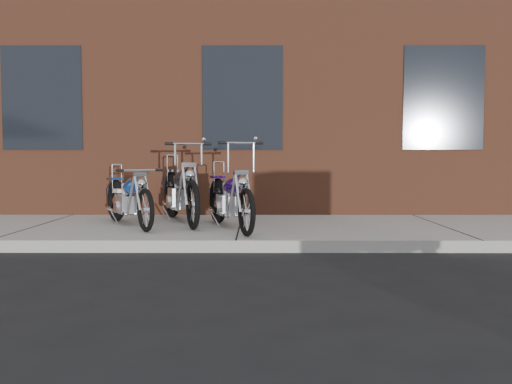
{
  "coord_description": "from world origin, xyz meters",
  "views": [
    {
      "loc": [
        0.27,
        -6.51,
        1.14
      ],
      "look_at": [
        0.24,
        0.8,
        0.69
      ],
      "focal_mm": 38.0,
      "sensor_mm": 36.0,
      "label": 1
    }
  ],
  "objects": [
    {
      "name": "chopper_purple",
      "position": [
        -0.13,
        1.13,
        0.54
      ],
      "size": [
        0.82,
        2.09,
        1.22
      ],
      "rotation": [
        0.0,
        0.0,
        -1.25
      ],
      "color": "black",
      "rests_on": "sidewalk"
    },
    {
      "name": "ground",
      "position": [
        0.0,
        0.0,
        0.0
      ],
      "size": [
        120.0,
        120.0,
        0.0
      ],
      "primitive_type": "plane",
      "color": "black",
      "rests_on": "ground"
    },
    {
      "name": "chopper_blue",
      "position": [
        -1.64,
        1.43,
        0.52
      ],
      "size": [
        1.12,
        1.84,
        0.9
      ],
      "rotation": [
        0.0,
        0.0,
        -1.04
      ],
      "color": "black",
      "rests_on": "sidewalk"
    },
    {
      "name": "building_brick",
      "position": [
        0.0,
        8.0,
        4.0
      ],
      "size": [
        22.0,
        10.0,
        8.0
      ],
      "primitive_type": "cube",
      "color": "brown",
      "rests_on": "ground"
    },
    {
      "name": "sidewalk",
      "position": [
        0.0,
        1.5,
        0.07
      ],
      "size": [
        22.0,
        3.0,
        0.15
      ],
      "primitive_type": "cube",
      "color": "gray",
      "rests_on": "ground"
    },
    {
      "name": "chopper_third",
      "position": [
        -0.93,
        1.86,
        0.58
      ],
      "size": [
        0.94,
        2.32,
        1.22
      ],
      "rotation": [
        0.0,
        0.0,
        -1.24
      ],
      "color": "black",
      "rests_on": "sidewalk"
    }
  ]
}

